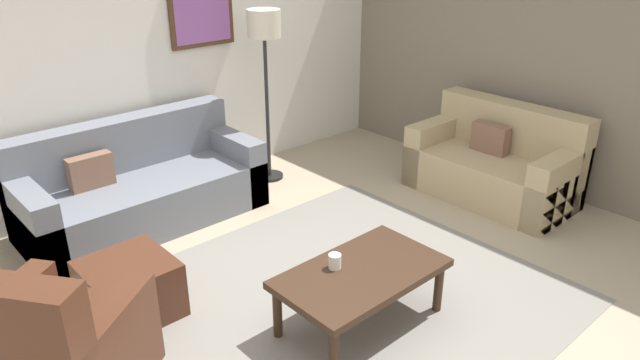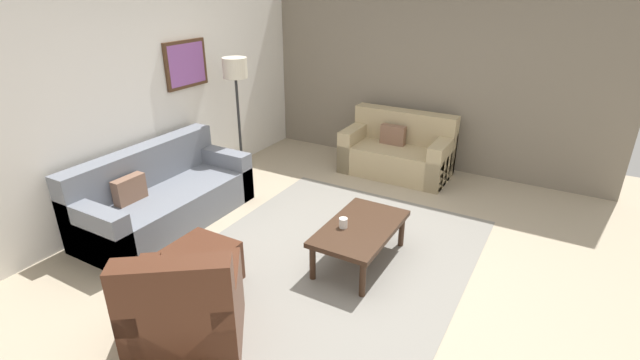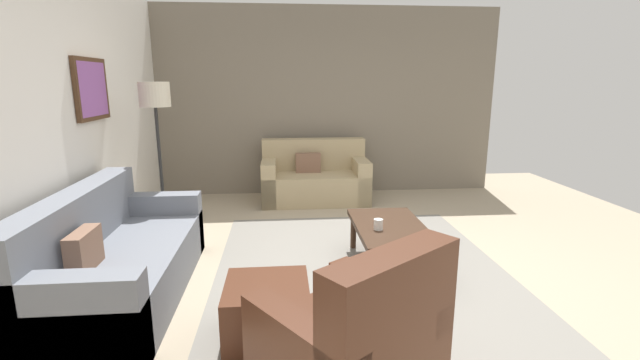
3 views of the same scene
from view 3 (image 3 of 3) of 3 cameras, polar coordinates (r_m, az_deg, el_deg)
ground_plane at (r=4.12m, az=5.42°, el=-11.77°), size 8.00×8.00×0.00m
rear_partition at (r=4.14m, az=-32.45°, el=6.53°), size 6.00×0.12×2.80m
stone_feature_panel at (r=6.72m, az=0.98°, el=10.26°), size 0.12×5.20×2.80m
area_rug at (r=4.12m, az=5.42°, el=-11.72°), size 3.17×2.66×0.01m
couch_main at (r=3.90m, az=-25.94°, el=-9.82°), size 2.05×0.90×0.88m
couch_loveseat at (r=6.33m, az=-0.74°, el=0.06°), size 0.82×1.52×0.88m
armchair_leather at (r=2.47m, az=4.74°, el=-21.97°), size 1.12×1.12×0.95m
ottoman at (r=3.07m, az=-6.97°, el=-16.85°), size 0.56×0.56×0.40m
coffee_table at (r=4.10m, az=9.22°, el=-6.59°), size 1.10×0.64×0.41m
cup at (r=3.94m, az=7.71°, el=-5.83°), size 0.08×0.08×0.10m
lamp_standing at (r=4.96m, az=-20.87°, el=8.54°), size 0.32×0.32×1.71m
framed_artwork at (r=4.75m, az=-27.92°, el=10.55°), size 0.68×0.04×0.59m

